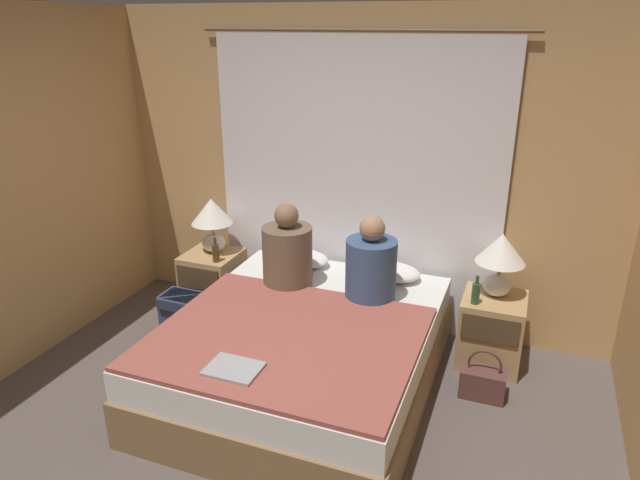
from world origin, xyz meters
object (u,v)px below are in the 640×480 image
at_px(lamp_left, 212,217).
at_px(beer_bottle_on_left_stand, 216,252).
at_px(bed, 304,353).
at_px(backpack_on_floor, 185,313).
at_px(person_left_in_bed, 287,253).
at_px(nightstand_right, 491,330).
at_px(laptop_on_bed, 234,369).
at_px(person_right_in_bed, 371,266).
at_px(handbag_on_floor, 483,382).
at_px(beer_bottle_on_right_stand, 476,293).
at_px(pillow_left, 300,258).
at_px(lamp_right, 501,255).
at_px(pillow_right, 389,271).

xyz_separation_m(lamp_left, beer_bottle_on_left_stand, (0.13, -0.19, -0.23)).
bearing_deg(lamp_left, bed, -34.87).
bearing_deg(backpack_on_floor, person_left_in_bed, 10.83).
bearing_deg(nightstand_right, laptop_on_bed, -130.68).
bearing_deg(person_right_in_bed, backpack_on_floor, -173.82).
bearing_deg(person_left_in_bed, beer_bottle_on_left_stand, 165.63).
distance_m(laptop_on_bed, handbag_on_floor, 1.72).
bearing_deg(backpack_on_floor, beer_bottle_on_left_stand, 72.73).
relative_size(beer_bottle_on_left_stand, beer_bottle_on_right_stand, 0.99).
bearing_deg(backpack_on_floor, person_right_in_bed, 6.18).
relative_size(nightstand_right, pillow_left, 1.09).
height_order(bed, handbag_on_floor, bed).
xyz_separation_m(bed, lamp_right, (1.16, 0.81, 0.58)).
distance_m(bed, laptop_on_bed, 0.81).
height_order(bed, person_left_in_bed, person_left_in_bed).
bearing_deg(laptop_on_bed, pillow_left, 99.20).
bearing_deg(pillow_right, laptop_on_bed, -107.55).
bearing_deg(nightstand_right, pillow_right, 176.31).
height_order(nightstand_right, beer_bottle_on_left_stand, beer_bottle_on_left_stand).
xyz_separation_m(beer_bottle_on_right_stand, laptop_on_bed, (-1.16, -1.36, -0.04)).
bearing_deg(handbag_on_floor, beer_bottle_on_right_stand, 112.73).
distance_m(laptop_on_bed, backpack_on_floor, 1.48).
bearing_deg(person_left_in_bed, pillow_left, 99.23).
bearing_deg(person_left_in_bed, laptop_on_bed, -80.80).
bearing_deg(beer_bottle_on_left_stand, backpack_on_floor, -107.27).
xyz_separation_m(pillow_right, laptop_on_bed, (-0.49, -1.54, -0.02)).
height_order(pillow_right, beer_bottle_on_right_stand, beer_bottle_on_right_stand).
distance_m(bed, handbag_on_floor, 1.22).
bearing_deg(beer_bottle_on_right_stand, lamp_left, 175.13).
xyz_separation_m(nightstand_right, backpack_on_floor, (-2.31, -0.48, -0.06)).
bearing_deg(nightstand_right, person_left_in_bed, -167.80).
xyz_separation_m(lamp_left, laptop_on_bed, (1.04, -1.55, -0.27)).
bearing_deg(nightstand_right, handbag_on_floor, -89.72).
distance_m(pillow_right, beer_bottle_on_left_stand, 1.42).
bearing_deg(person_left_in_bed, pillow_right, 28.59).
xyz_separation_m(pillow_left, pillow_right, (0.74, 0.00, 0.00)).
bearing_deg(lamp_right, pillow_right, -179.74).
xyz_separation_m(pillow_left, person_left_in_bed, (0.06, -0.37, 0.19)).
bearing_deg(person_left_in_bed, beer_bottle_on_right_stand, 7.87).
height_order(person_left_in_bed, person_right_in_bed, person_left_in_bed).
relative_size(pillow_left, person_left_in_bed, 0.76).
xyz_separation_m(pillow_right, person_left_in_bed, (-0.68, -0.37, 0.19)).
bearing_deg(lamp_right, beer_bottle_on_right_stand, -124.22).
distance_m(lamp_left, lamp_right, 2.33).
bearing_deg(handbag_on_floor, pillow_left, 162.19).
height_order(person_right_in_bed, beer_bottle_on_left_stand, person_right_in_bed).
xyz_separation_m(lamp_left, person_left_in_bed, (0.85, -0.37, -0.06)).
bearing_deg(pillow_left, person_left_in_bed, -80.77).
xyz_separation_m(nightstand_right, handbag_on_floor, (0.00, -0.44, -0.15)).
xyz_separation_m(lamp_right, beer_bottle_on_right_stand, (-0.13, -0.19, -0.23)).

